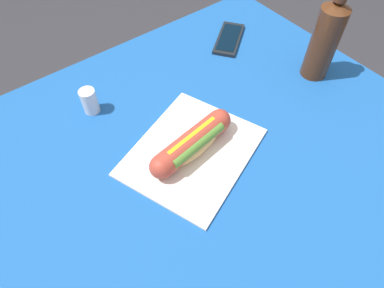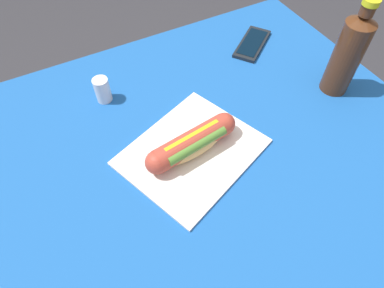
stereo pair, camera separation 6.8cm
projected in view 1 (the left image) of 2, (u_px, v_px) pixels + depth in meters
The scene contains 7 objects.
ground_plane at pixel (200, 270), 1.29m from camera, with size 6.00×6.00×0.00m, color #2D2D33.
dining_table at pixel (205, 194), 0.80m from camera, with size 1.03×0.90×0.76m.
paper_wrapper at pixel (192, 152), 0.70m from camera, with size 0.27×0.22×0.01m, color silver.
hot_dog at pixel (192, 143), 0.67m from camera, with size 0.21×0.08×0.05m.
cell_phone at pixel (229, 39), 0.93m from camera, with size 0.16×0.14×0.01m.
soda_bottle at pixel (325, 39), 0.77m from camera, with size 0.06×0.06×0.23m.
salt_shaker at pixel (90, 101), 0.75m from camera, with size 0.04×0.04×0.06m, color silver.
Camera 1 is at (0.26, 0.29, 1.33)m, focal length 31.16 mm.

